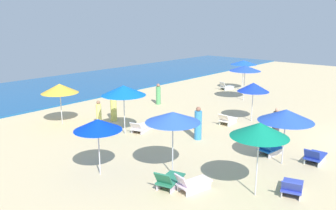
# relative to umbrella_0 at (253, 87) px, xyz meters

# --- Properties ---
(ocean) EXTENTS (60.00, 11.70, 0.12)m
(ocean) POSITION_rel_umbrella_0_xyz_m (-0.07, 17.72, -2.00)
(ocean) COLOR #195491
(ocean) RESTS_ON ground_plane
(umbrella_0) EXTENTS (1.86, 1.86, 2.33)m
(umbrella_0) POSITION_rel_umbrella_0_xyz_m (0.00, 0.00, 0.00)
(umbrella_0) COLOR silver
(umbrella_0) RESTS_ON ground_plane
(lounge_chair_0_0) EXTENTS (1.38, 0.69, 0.71)m
(lounge_chair_0_0) POSITION_rel_umbrella_0_xyz_m (-1.52, 0.75, -1.80)
(lounge_chair_0_0) COLOR silver
(lounge_chair_0_0) RESTS_ON ground_plane
(umbrella_1) EXTENTS (1.95, 1.95, 2.62)m
(umbrella_1) POSITION_rel_umbrella_0_xyz_m (-8.06, -4.33, 0.30)
(umbrella_1) COLOR silver
(umbrella_1) RESTS_ON ground_plane
(lounge_chair_1_0) EXTENTS (1.35, 0.98, 0.68)m
(lounge_chair_1_0) POSITION_rel_umbrella_0_xyz_m (-7.18, -5.26, -1.80)
(lounge_chair_1_0) COLOR silver
(lounge_chair_1_0) RESTS_ON ground_plane
(umbrella_2) EXTENTS (1.84, 1.84, 2.26)m
(umbrella_2) POSITION_rel_umbrella_0_xyz_m (-10.53, 1.03, -0.03)
(umbrella_2) COLOR silver
(umbrella_2) RESTS_ON ground_plane
(umbrella_3) EXTENTS (2.20, 2.20, 2.56)m
(umbrella_3) POSITION_rel_umbrella_0_xyz_m (7.94, 4.99, 0.32)
(umbrella_3) COLOR silver
(umbrella_3) RESTS_ON ground_plane
(lounge_chair_3_0) EXTENTS (1.43, 0.81, 0.74)m
(lounge_chair_3_0) POSITION_rel_umbrella_0_xyz_m (7.25, 6.18, -1.81)
(lounge_chair_3_0) COLOR silver
(lounge_chair_3_0) RESTS_ON ground_plane
(umbrella_4) EXTENTS (2.25, 2.25, 2.37)m
(umbrella_4) POSITION_rel_umbrella_0_xyz_m (-4.89, -3.95, 0.05)
(umbrella_4) COLOR silver
(umbrella_4) RESTS_ON ground_plane
(lounge_chair_4_0) EXTENTS (1.37, 0.81, 0.76)m
(lounge_chair_4_0) POSITION_rel_umbrella_0_xyz_m (-4.32, -3.09, -1.78)
(lounge_chair_4_0) COLOR silver
(lounge_chair_4_0) RESTS_ON ground_plane
(lounge_chair_4_1) EXTENTS (1.36, 0.70, 0.73)m
(lounge_chair_4_1) POSITION_rel_umbrella_0_xyz_m (-3.88, -4.95, -1.79)
(lounge_chair_4_1) COLOR silver
(lounge_chair_4_1) RESTS_ON ground_plane
(umbrella_5) EXTENTS (2.32, 2.32, 2.62)m
(umbrella_5) POSITION_rel_umbrella_0_xyz_m (-6.57, 3.97, 0.29)
(umbrella_5) COLOR silver
(umbrella_5) RESTS_ON ground_plane
(lounge_chair_5_0) EXTENTS (1.60, 1.01, 0.65)m
(lounge_chair_5_0) POSITION_rel_umbrella_0_xyz_m (-5.73, 3.61, -1.83)
(lounge_chair_5_0) COLOR silver
(lounge_chair_5_0) RESTS_ON ground_plane
(umbrella_6) EXTENTS (2.33, 2.33, 2.62)m
(umbrella_6) POSITION_rel_umbrella_0_xyz_m (4.61, 3.05, 0.35)
(umbrella_6) COLOR silver
(umbrella_6) RESTS_ON ground_plane
(umbrella_7) EXTENTS (2.09, 2.09, 2.38)m
(umbrella_7) POSITION_rel_umbrella_0_xyz_m (-7.78, 8.03, 0.05)
(umbrella_7) COLOR silver
(umbrella_7) RESTS_ON ground_plane
(umbrella_8) EXTENTS (2.11, 2.11, 2.53)m
(umbrella_8) POSITION_rel_umbrella_0_xyz_m (-8.67, -1.11, 0.26)
(umbrella_8) COLOR silver
(umbrella_8) RESTS_ON ground_plane
(lounge_chair_8_0) EXTENTS (1.45, 0.92, 0.78)m
(lounge_chair_8_0) POSITION_rel_umbrella_0_xyz_m (-9.59, -1.72, -1.77)
(lounge_chair_8_0) COLOR silver
(lounge_chair_8_0) RESTS_ON ground_plane
(lounge_chair_8_1) EXTENTS (1.43, 0.86, 0.73)m
(lounge_chair_8_1) POSITION_rel_umbrella_0_xyz_m (-9.23, -2.49, -1.79)
(lounge_chair_8_1) COLOR silver
(lounge_chair_8_1) RESTS_ON ground_plane
(beachgoer_0) EXTENTS (0.50, 0.50, 1.65)m
(beachgoer_0) POSITION_rel_umbrella_0_xyz_m (-5.33, 6.31, -1.30)
(beachgoer_0) COLOR #E6DE67
(beachgoer_0) RESTS_ON ground_plane
(beachgoer_1) EXTENTS (0.41, 0.41, 1.50)m
(beachgoer_1) POSITION_rel_umbrella_0_xyz_m (-6.61, 6.08, -1.36)
(beachgoer_1) COLOR #F9EC73
(beachgoer_1) RESTS_ON ground_plane
(beachgoer_2) EXTENTS (0.40, 0.40, 1.50)m
(beachgoer_2) POSITION_rel_umbrella_0_xyz_m (-0.55, 7.05, -1.36)
(beachgoer_2) COLOR #53A761
(beachgoer_2) RESTS_ON ground_plane
(beachgoer_3) EXTENTS (0.41, 0.41, 1.68)m
(beachgoer_3) POSITION_rel_umbrella_0_xyz_m (-2.31, -2.51, -1.28)
(beachgoer_3) COLOR #38353B
(beachgoer_3) RESTS_ON ground_plane
(beachgoer_4) EXTENTS (0.44, 0.44, 1.70)m
(beachgoer_4) POSITION_rel_umbrella_0_xyz_m (-4.73, 0.53, -1.27)
(beachgoer_4) COLOR #358BCC
(beachgoer_4) RESTS_ON ground_plane
(beach_ball_0) EXTENTS (0.31, 0.31, 0.31)m
(beach_ball_0) POSITION_rel_umbrella_0_xyz_m (-3.42, 1.56, -1.91)
(beach_ball_0) COLOR yellow
(beach_ball_0) RESTS_ON ground_plane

